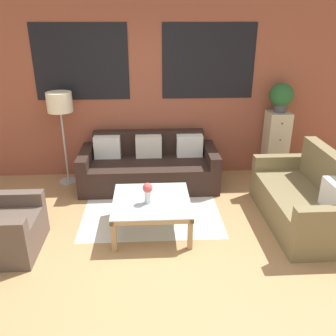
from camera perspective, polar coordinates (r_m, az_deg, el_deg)
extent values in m
plane|color=#AD7F51|center=(3.93, -3.07, -14.90)|extent=(16.00, 16.00, 0.00)
cube|color=brown|center=(5.63, -3.55, 12.62)|extent=(8.40, 0.08, 2.80)
cube|color=black|center=(5.62, -13.79, 16.13)|extent=(1.40, 0.01, 1.10)
cube|color=black|center=(5.61, 6.53, 16.60)|extent=(1.40, 0.01, 1.10)
cube|color=silver|center=(4.95, -2.69, -6.13)|extent=(1.81, 1.68, 0.00)
cube|color=black|center=(5.40, -3.02, -1.22)|extent=(1.73, 0.72, 0.40)
cube|color=black|center=(5.73, -3.09, 2.31)|extent=(1.73, 0.16, 0.78)
cube|color=black|center=(5.52, -12.93, -0.23)|extent=(0.16, 0.88, 0.58)
cube|color=black|center=(5.51, 6.84, 0.20)|extent=(0.16, 0.88, 0.58)
cube|color=white|center=(5.56, -9.71, 3.31)|extent=(0.40, 0.16, 0.34)
cube|color=silver|center=(5.52, -3.12, 3.48)|extent=(0.40, 0.16, 0.34)
cube|color=white|center=(5.55, 3.48, 3.60)|extent=(0.40, 0.16, 0.34)
cube|color=olive|center=(4.76, 19.42, -5.97)|extent=(0.64, 1.36, 0.42)
cube|color=olive|center=(4.82, 24.21, -3.05)|extent=(0.16, 1.36, 0.92)
cube|color=olive|center=(5.37, 17.47, -1.16)|extent=(0.80, 0.14, 0.62)
cube|color=olive|center=(4.17, 24.39, -9.60)|extent=(0.80, 0.14, 0.62)
cube|color=white|center=(4.33, 25.22, -4.24)|extent=(0.16, 0.40, 0.34)
cube|color=brown|center=(4.36, -24.06, -9.71)|extent=(0.64, 0.51, 0.40)
cube|color=brown|center=(4.61, -23.83, -6.69)|extent=(0.80, 0.14, 0.56)
cube|color=silver|center=(4.26, -2.68, -5.19)|extent=(0.92, 0.92, 0.01)
cube|color=tan|center=(3.90, -2.59, -8.61)|extent=(0.92, 0.05, 0.05)
cube|color=tan|center=(4.66, -2.75, -3.00)|extent=(0.92, 0.05, 0.05)
cube|color=tan|center=(4.29, -8.51, -5.66)|extent=(0.05, 0.92, 0.05)
cube|color=tan|center=(4.30, 3.16, -5.40)|extent=(0.05, 0.92, 0.05)
cube|color=tan|center=(4.02, -8.68, -10.71)|extent=(0.06, 0.06, 0.40)
cube|color=tan|center=(4.02, 3.57, -10.43)|extent=(0.06, 0.06, 0.40)
cube|color=tan|center=(4.74, -7.83, -5.05)|extent=(0.06, 0.06, 0.40)
cube|color=tan|center=(4.75, 2.41, -4.82)|extent=(0.06, 0.06, 0.40)
cylinder|color=#B2B2B7|center=(5.88, -15.61, -2.01)|extent=(0.28, 0.28, 0.02)
cylinder|color=#B2B2B7|center=(5.67, -16.21, 3.19)|extent=(0.03, 0.03, 1.11)
cylinder|color=beige|center=(5.48, -17.03, 10.09)|extent=(0.37, 0.37, 0.29)
cube|color=#C6B793|center=(5.97, 16.84, 3.62)|extent=(0.34, 0.34, 1.06)
sphere|color=#38332D|center=(5.70, 17.87, 6.80)|extent=(0.02, 0.02, 0.02)
sphere|color=#38332D|center=(5.77, 17.55, 4.28)|extent=(0.02, 0.02, 0.02)
sphere|color=#38332D|center=(5.86, 17.25, 1.82)|extent=(0.02, 0.02, 0.02)
sphere|color=#38332D|center=(5.95, 16.95, -0.56)|extent=(0.02, 0.02, 0.02)
cylinder|color=#47474C|center=(5.81, 17.51, 9.08)|extent=(0.19, 0.19, 0.11)
sphere|color=#285B2D|center=(5.77, 17.76, 11.10)|extent=(0.36, 0.36, 0.36)
cylinder|color=silver|center=(4.16, -3.26, -4.65)|extent=(0.08, 0.08, 0.15)
sphere|color=#CC4C4C|center=(4.10, -3.30, -3.19)|extent=(0.12, 0.12, 0.12)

